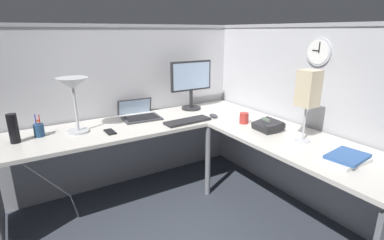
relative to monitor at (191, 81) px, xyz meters
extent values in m
plane|color=#383D47|center=(-0.27, -0.64, -1.02)|extent=(6.80, 6.80, 0.00)
cube|color=#B2B2B7|center=(-0.63, 0.23, -0.25)|extent=(2.57, 0.10, 1.55)
cube|color=#939399|center=(-0.63, 0.23, 0.54)|extent=(2.57, 0.12, 0.03)
cube|color=#B2B2B7|center=(0.60, -0.90, -0.25)|extent=(0.10, 2.37, 1.55)
cube|color=#939399|center=(0.60, -0.90, 0.54)|extent=(0.12, 2.37, 0.03)
cube|color=beige|center=(-0.64, -0.17, -0.31)|extent=(2.35, 0.66, 0.03)
cube|color=beige|center=(0.20, -1.24, -0.31)|extent=(0.66, 1.49, 0.03)
cylinder|color=slate|center=(-0.11, -0.48, -0.67)|extent=(0.05, 0.05, 0.70)
cylinder|color=#232326|center=(0.00, 0.00, -0.28)|extent=(0.20, 0.20, 0.02)
cylinder|color=#232326|center=(0.00, 0.00, -0.18)|extent=(0.04, 0.04, 0.20)
cube|color=#232326|center=(0.00, 0.00, 0.06)|extent=(0.46, 0.03, 0.30)
cube|color=#99B2D1|center=(0.00, -0.02, 0.06)|extent=(0.42, 0.01, 0.26)
cube|color=#38383D|center=(-0.58, -0.07, -0.29)|extent=(0.36, 0.26, 0.02)
cube|color=black|center=(-0.58, -0.07, -0.28)|extent=(0.30, 0.20, 0.00)
cube|color=#38383D|center=(-0.57, 0.16, -0.25)|extent=(0.34, 0.09, 0.22)
cube|color=#99B2D1|center=(-0.57, 0.15, -0.25)|extent=(0.31, 0.08, 0.18)
cube|color=#232326|center=(-0.27, -0.38, -0.28)|extent=(0.44, 0.16, 0.02)
ellipsoid|color=#38383D|center=(0.02, -0.38, -0.28)|extent=(0.06, 0.10, 0.03)
cylinder|color=#B7BABF|center=(-1.16, -0.14, -0.29)|extent=(0.17, 0.17, 0.02)
cylinder|color=#B7BABF|center=(-1.16, -0.14, -0.09)|extent=(0.02, 0.02, 0.38)
cone|color=#B7BABF|center=(-1.16, -0.14, 0.11)|extent=(0.24, 0.24, 0.09)
cylinder|color=navy|center=(-1.44, -0.09, -0.24)|extent=(0.08, 0.08, 0.10)
cylinder|color=#1E1EB2|center=(-1.45, -0.08, -0.18)|extent=(0.01, 0.02, 0.13)
cylinder|color=#B21E1E|center=(-1.43, -0.09, -0.18)|extent=(0.01, 0.02, 0.13)
cylinder|color=#D8591E|center=(-1.44, -0.07, -0.17)|extent=(0.03, 0.03, 0.01)
cube|color=black|center=(-0.95, -0.28, -0.29)|extent=(0.07, 0.15, 0.01)
cylinder|color=black|center=(-1.61, -0.14, -0.18)|extent=(0.07, 0.07, 0.22)
cube|color=#232326|center=(0.18, -0.91, -0.26)|extent=(0.20, 0.21, 0.10)
cube|color=#8CA58C|center=(0.19, -0.88, -0.22)|extent=(0.02, 0.09, 0.04)
cube|color=#232326|center=(0.18, -1.00, -0.24)|extent=(0.19, 0.06, 0.04)
cube|color=silver|center=(0.16, -1.60, -0.28)|extent=(0.28, 0.21, 0.02)
cube|color=#335999|center=(0.17, -1.61, -0.26)|extent=(0.28, 0.22, 0.02)
cylinder|color=#B7BABF|center=(0.22, -1.23, -0.29)|extent=(0.11, 0.11, 0.01)
cylinder|color=#B7BABF|center=(0.22, -1.23, -0.15)|extent=(0.02, 0.02, 0.27)
cube|color=beige|center=(0.22, -1.23, 0.11)|extent=(0.13, 0.13, 0.26)
cylinder|color=#B2332D|center=(0.14, -0.67, -0.25)|extent=(0.08, 0.08, 0.10)
cylinder|color=#B7BABF|center=(0.55, -1.05, 0.34)|extent=(0.03, 0.22, 0.22)
cylinder|color=white|center=(0.53, -1.05, 0.34)|extent=(0.00, 0.19, 0.19)
cube|color=black|center=(0.53, -1.03, 0.35)|extent=(0.00, 0.06, 0.01)
cube|color=black|center=(0.53, -1.06, 0.37)|extent=(0.00, 0.01, 0.08)
camera|label=1|loc=(-1.55, -2.54, 0.50)|focal=27.32mm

